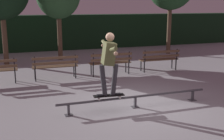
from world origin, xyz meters
The scene contains 8 objects.
ground_plane centered at (0.00, 0.00, 0.00)m, with size 90.00×90.00×0.00m, color #99999E.
hedge_backdrop centered at (0.00, 10.75, 1.02)m, with size 24.00×1.20×2.03m, color black.
grind_rail centered at (0.00, -0.05, 0.24)m, with size 4.10×0.18×0.32m.
skateboard centered at (-0.72, -0.05, 0.39)m, with size 0.79×0.27×0.09m.
skateboarder centered at (-0.71, -0.06, 1.33)m, with size 0.63×1.40×1.56m.
park_bench_left_center centered at (-1.52, 3.54, 0.54)m, with size 1.61×0.43×0.88m.
park_bench_right_center centered at (0.55, 3.54, 0.54)m, with size 1.61×0.43×0.88m.
park_bench_rightmost centered at (2.63, 3.54, 0.54)m, with size 1.61×0.43×0.88m.
Camera 1 is at (-2.91, -6.62, 2.60)m, focal length 46.52 mm.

